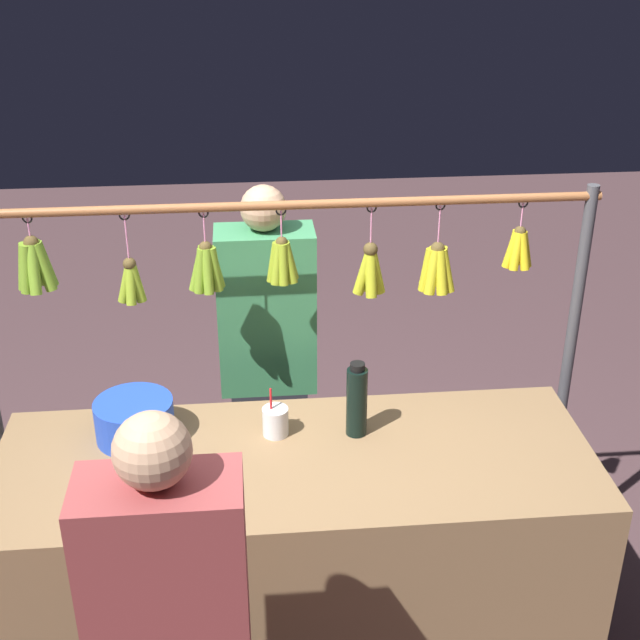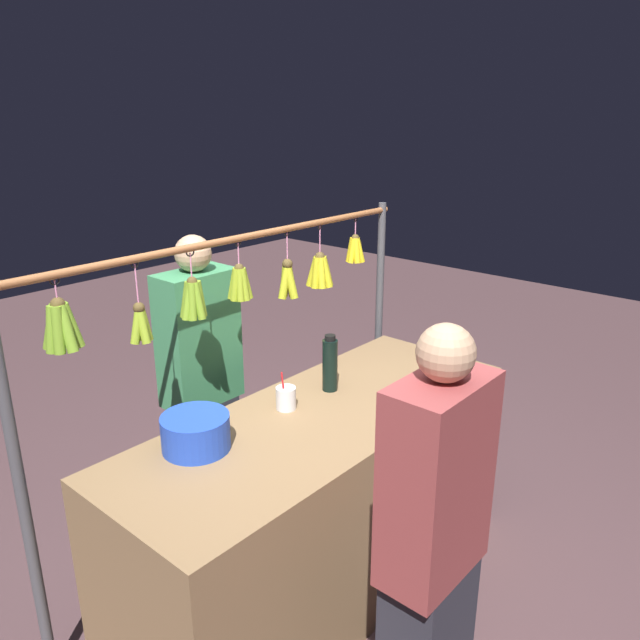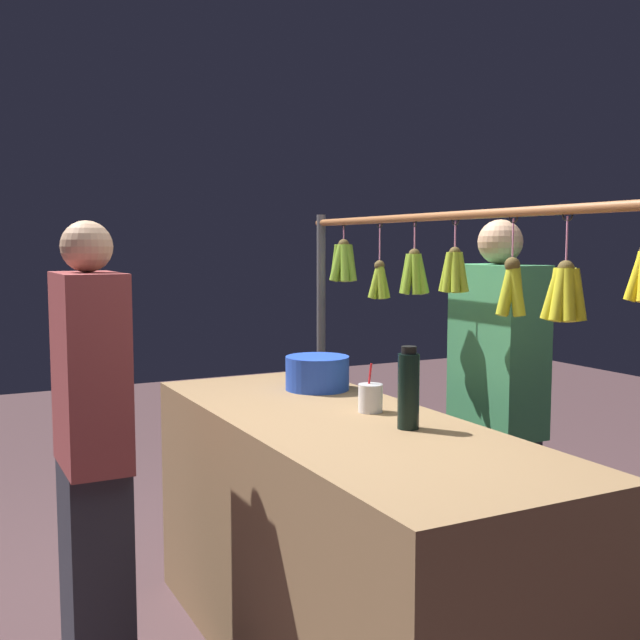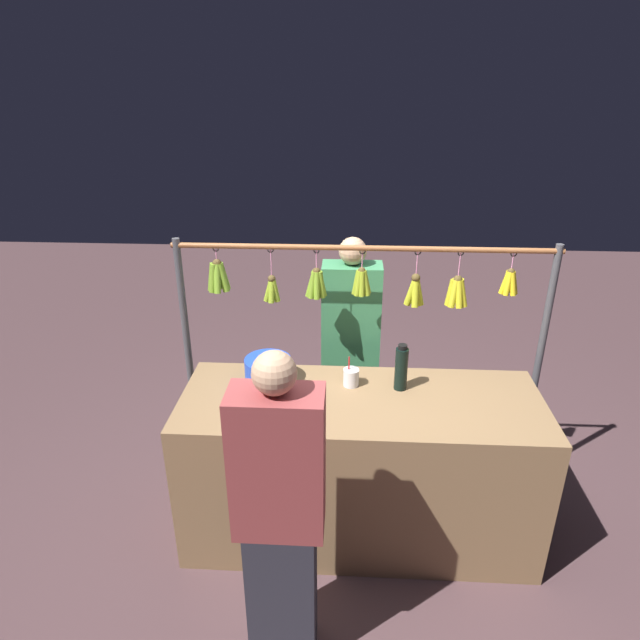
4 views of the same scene
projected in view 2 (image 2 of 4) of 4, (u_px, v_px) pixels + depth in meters
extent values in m
plane|color=#4F373A|center=(320.00, 584.00, 3.00)|extent=(12.00, 12.00, 0.00)
cube|color=olive|center=(320.00, 503.00, 2.85)|extent=(1.99, 0.74, 0.91)
cylinder|color=#4C4C51|center=(378.00, 339.00, 3.81)|extent=(0.04, 0.04, 1.66)
cylinder|color=#4C4C51|center=(22.00, 499.00, 2.25)|extent=(0.04, 0.04, 1.66)
cylinder|color=#9E6038|center=(239.00, 238.00, 2.77)|extent=(2.24, 0.03, 0.03)
torus|color=black|center=(356.00, 218.00, 3.38)|extent=(0.04, 0.01, 0.04)
cylinder|color=pink|center=(355.00, 228.00, 3.40)|extent=(0.01, 0.01, 0.11)
sphere|color=brown|center=(355.00, 238.00, 3.42)|extent=(0.04, 0.04, 0.04)
cylinder|color=yellow|center=(352.00, 251.00, 3.42)|extent=(0.06, 0.03, 0.14)
cylinder|color=yellow|center=(356.00, 251.00, 3.42)|extent=(0.05, 0.06, 0.14)
cylinder|color=yellow|center=(359.00, 250.00, 3.44)|extent=(0.05, 0.06, 0.14)
cylinder|color=yellow|center=(358.00, 250.00, 3.46)|extent=(0.06, 0.04, 0.14)
cylinder|color=yellow|center=(353.00, 249.00, 3.46)|extent=(0.05, 0.06, 0.14)
cylinder|color=yellow|center=(351.00, 250.00, 3.44)|extent=(0.05, 0.05, 0.14)
torus|color=black|center=(320.00, 226.00, 3.17)|extent=(0.04, 0.01, 0.04)
cylinder|color=pink|center=(320.00, 242.00, 3.20)|extent=(0.01, 0.01, 0.16)
sphere|color=brown|center=(320.00, 257.00, 3.22)|extent=(0.05, 0.05, 0.05)
cylinder|color=gold|center=(316.00, 273.00, 3.22)|extent=(0.06, 0.04, 0.16)
cylinder|color=gold|center=(321.00, 273.00, 3.22)|extent=(0.06, 0.07, 0.17)
cylinder|color=gold|center=(326.00, 273.00, 3.23)|extent=(0.05, 0.08, 0.17)
cylinder|color=gold|center=(326.00, 271.00, 3.26)|extent=(0.07, 0.06, 0.17)
cylinder|color=gold|center=(321.00, 270.00, 3.28)|extent=(0.06, 0.05, 0.17)
cylinder|color=gold|center=(316.00, 271.00, 3.27)|extent=(0.05, 0.08, 0.17)
cylinder|color=gold|center=(313.00, 272.00, 3.25)|extent=(0.06, 0.07, 0.17)
torus|color=black|center=(287.00, 232.00, 3.00)|extent=(0.04, 0.01, 0.04)
cylinder|color=pink|center=(287.00, 249.00, 3.02)|extent=(0.01, 0.01, 0.15)
sphere|color=brown|center=(287.00, 264.00, 3.05)|extent=(0.05, 0.05, 0.05)
cylinder|color=gold|center=(285.00, 282.00, 3.06)|extent=(0.08, 0.04, 0.18)
cylinder|color=gold|center=(291.00, 282.00, 3.06)|extent=(0.04, 0.09, 0.18)
cylinder|color=gold|center=(290.00, 280.00, 3.09)|extent=(0.08, 0.04, 0.18)
cylinder|color=gold|center=(285.00, 280.00, 3.09)|extent=(0.04, 0.07, 0.18)
torus|color=black|center=(238.00, 242.00, 2.77)|extent=(0.04, 0.01, 0.04)
cylinder|color=pink|center=(238.00, 256.00, 2.79)|extent=(0.01, 0.01, 0.12)
sphere|color=brown|center=(239.00, 268.00, 2.81)|extent=(0.04, 0.04, 0.04)
cylinder|color=#96B027|center=(235.00, 285.00, 2.81)|extent=(0.06, 0.03, 0.15)
cylinder|color=#96B027|center=(240.00, 286.00, 2.81)|extent=(0.05, 0.05, 0.15)
cylinder|color=#96B027|center=(244.00, 285.00, 2.82)|extent=(0.03, 0.06, 0.15)
cylinder|color=#96B027|center=(246.00, 283.00, 2.84)|extent=(0.06, 0.05, 0.15)
cylinder|color=#96B027|center=(243.00, 282.00, 2.86)|extent=(0.07, 0.04, 0.15)
cylinder|color=#96B027|center=(236.00, 283.00, 2.86)|extent=(0.04, 0.06, 0.15)
cylinder|color=#96B027|center=(234.00, 284.00, 2.84)|extent=(0.05, 0.06, 0.15)
torus|color=black|center=(190.00, 252.00, 2.58)|extent=(0.04, 0.02, 0.04)
cylinder|color=pink|center=(191.00, 267.00, 2.61)|extent=(0.01, 0.01, 0.12)
sphere|color=brown|center=(192.00, 282.00, 2.63)|extent=(0.05, 0.05, 0.05)
cylinder|color=#7DA72A|center=(188.00, 302.00, 2.63)|extent=(0.07, 0.04, 0.16)
cylinder|color=#7DA72A|center=(192.00, 302.00, 2.62)|extent=(0.05, 0.05, 0.17)
cylinder|color=#7DA72A|center=(198.00, 301.00, 2.63)|extent=(0.04, 0.07, 0.16)
cylinder|color=#7DA72A|center=(200.00, 299.00, 2.67)|extent=(0.05, 0.04, 0.16)
cylinder|color=#7DA72A|center=(197.00, 298.00, 2.68)|extent=(0.07, 0.05, 0.17)
cylinder|color=#7DA72A|center=(190.00, 298.00, 2.67)|extent=(0.04, 0.07, 0.17)
cylinder|color=#7DA72A|center=(186.00, 300.00, 2.65)|extent=(0.05, 0.06, 0.17)
torus|color=black|center=(135.00, 264.00, 2.40)|extent=(0.04, 0.01, 0.04)
cylinder|color=pink|center=(137.00, 286.00, 2.42)|extent=(0.01, 0.01, 0.18)
sphere|color=brown|center=(139.00, 308.00, 2.45)|extent=(0.05, 0.05, 0.05)
cylinder|color=#8EAD28|center=(137.00, 326.00, 2.46)|extent=(0.07, 0.04, 0.15)
cylinder|color=#8EAD28|center=(143.00, 326.00, 2.46)|extent=(0.04, 0.07, 0.15)
cylinder|color=#8EAD28|center=(145.00, 324.00, 2.49)|extent=(0.06, 0.04, 0.15)
cylinder|color=#8EAD28|center=(138.00, 324.00, 2.49)|extent=(0.04, 0.07, 0.15)
torus|color=black|center=(54.00, 280.00, 2.17)|extent=(0.04, 0.01, 0.04)
cylinder|color=pink|center=(56.00, 292.00, 2.18)|extent=(0.01, 0.01, 0.09)
sphere|color=brown|center=(58.00, 304.00, 2.19)|extent=(0.05, 0.05, 0.05)
cylinder|color=#77A52B|center=(52.00, 330.00, 2.20)|extent=(0.06, 0.04, 0.18)
cylinder|color=#77A52B|center=(58.00, 330.00, 2.19)|extent=(0.06, 0.06, 0.18)
cylinder|color=#77A52B|center=(67.00, 329.00, 2.20)|extent=(0.04, 0.08, 0.18)
cylinder|color=#77A52B|center=(71.00, 326.00, 2.24)|extent=(0.08, 0.05, 0.18)
cylinder|color=#77A52B|center=(67.00, 324.00, 2.25)|extent=(0.07, 0.06, 0.18)
cylinder|color=#77A52B|center=(58.00, 325.00, 2.25)|extent=(0.04, 0.06, 0.18)
cylinder|color=#77A52B|center=(52.00, 327.00, 2.22)|extent=(0.07, 0.07, 0.18)
cylinder|color=black|center=(330.00, 365.00, 2.90)|extent=(0.07, 0.07, 0.25)
cylinder|color=black|center=(330.00, 338.00, 2.86)|extent=(0.05, 0.05, 0.02)
cylinder|color=blue|center=(196.00, 432.00, 2.41)|extent=(0.27, 0.27, 0.14)
cylinder|color=silver|center=(286.00, 398.00, 2.74)|extent=(0.09, 0.09, 0.10)
cylinder|color=red|center=(284.00, 391.00, 2.72)|extent=(0.01, 0.03, 0.18)
cube|color=#2D2D38|center=(207.00, 465.00, 3.29)|extent=(0.31, 0.21, 0.77)
cube|color=#3F8C59|center=(199.00, 338.00, 3.06)|extent=(0.38, 0.21, 0.67)
sphere|color=tan|center=(193.00, 253.00, 2.92)|extent=(0.18, 0.18, 0.18)
cube|color=#993F3F|center=(437.00, 480.00, 1.91)|extent=(0.38, 0.21, 0.66)
sphere|color=tan|center=(446.00, 353.00, 1.77)|extent=(0.17, 0.17, 0.17)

